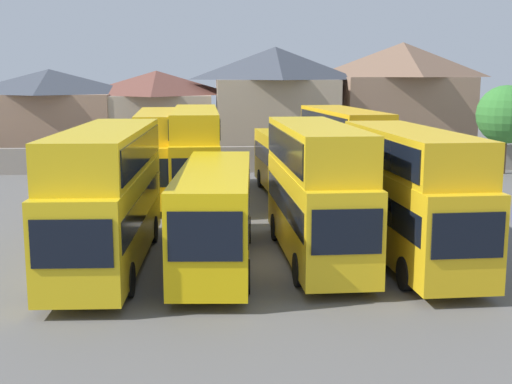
{
  "coord_description": "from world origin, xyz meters",
  "views": [
    {
      "loc": [
        -1.87,
        -23.86,
        6.83
      ],
      "look_at": [
        0.0,
        3.0,
        2.12
      ],
      "focal_mm": 47.42,
      "sensor_mm": 36.0,
      "label": 1
    }
  ],
  "objects_px": {
    "house_terrace_left": "(51,115)",
    "bus_6": "(196,149)",
    "bus_4": "(410,189)",
    "bus_7": "(291,163)",
    "house_terrace_right": "(275,103)",
    "bus_8": "(344,148)",
    "bus_3": "(316,185)",
    "house_terrace_centre": "(157,115)",
    "bus_1": "(107,190)",
    "bus_5": "(161,150)",
    "house_terrace_far_right": "(401,99)",
    "bus_2": "(215,211)",
    "tree_left_of_lot": "(506,115)"
  },
  "relations": [
    {
      "from": "house_terrace_left",
      "to": "bus_6",
      "type": "bearing_deg",
      "value": -55.87
    },
    {
      "from": "bus_4",
      "to": "bus_7",
      "type": "distance_m",
      "value": 13.77
    },
    {
      "from": "house_terrace_right",
      "to": "bus_8",
      "type": "bearing_deg",
      "value": -82.62
    },
    {
      "from": "bus_8",
      "to": "bus_3",
      "type": "bearing_deg",
      "value": -20.55
    },
    {
      "from": "house_terrace_centre",
      "to": "bus_1",
      "type": "bearing_deg",
      "value": -89.09
    },
    {
      "from": "house_terrace_right",
      "to": "bus_5",
      "type": "bearing_deg",
      "value": -115.03
    },
    {
      "from": "bus_5",
      "to": "bus_7",
      "type": "relative_size",
      "value": 0.91
    },
    {
      "from": "bus_3",
      "to": "house_terrace_left",
      "type": "bearing_deg",
      "value": -152.81
    },
    {
      "from": "bus_6",
      "to": "bus_1",
      "type": "bearing_deg",
      "value": -12.97
    },
    {
      "from": "house_terrace_right",
      "to": "house_terrace_far_right",
      "type": "height_order",
      "value": "house_terrace_far_right"
    },
    {
      "from": "bus_3",
      "to": "bus_2",
      "type": "bearing_deg",
      "value": -81.85
    },
    {
      "from": "bus_3",
      "to": "bus_5",
      "type": "relative_size",
      "value": 0.97
    },
    {
      "from": "bus_5",
      "to": "bus_8",
      "type": "relative_size",
      "value": 0.93
    },
    {
      "from": "bus_8",
      "to": "house_terrace_far_right",
      "type": "xyz_separation_m",
      "value": [
        8.44,
        18.27,
        2.02
      ]
    },
    {
      "from": "bus_1",
      "to": "house_terrace_far_right",
      "type": "distance_m",
      "value": 37.02
    },
    {
      "from": "bus_2",
      "to": "house_terrace_far_right",
      "type": "relative_size",
      "value": 0.99
    },
    {
      "from": "bus_2",
      "to": "house_terrace_left",
      "type": "xyz_separation_m",
      "value": [
        -12.54,
        30.49,
        1.65
      ]
    },
    {
      "from": "bus_8",
      "to": "house_terrace_left",
      "type": "relative_size",
      "value": 1.1
    },
    {
      "from": "bus_2",
      "to": "tree_left_of_lot",
      "type": "relative_size",
      "value": 1.74
    },
    {
      "from": "bus_1",
      "to": "tree_left_of_lot",
      "type": "xyz_separation_m",
      "value": [
        23.93,
        21.23,
        1.29
      ]
    },
    {
      "from": "bus_5",
      "to": "bus_3",
      "type": "bearing_deg",
      "value": 24.61
    },
    {
      "from": "bus_3",
      "to": "bus_8",
      "type": "distance_m",
      "value": 13.22
    },
    {
      "from": "bus_3",
      "to": "bus_1",
      "type": "bearing_deg",
      "value": -88.42
    },
    {
      "from": "bus_2",
      "to": "bus_3",
      "type": "xyz_separation_m",
      "value": [
        3.71,
        0.62,
        0.79
      ]
    },
    {
      "from": "bus_6",
      "to": "bus_3",
      "type": "bearing_deg",
      "value": 19.45
    },
    {
      "from": "bus_3",
      "to": "bus_4",
      "type": "distance_m",
      "value": 3.38
    },
    {
      "from": "house_terrace_left",
      "to": "house_terrace_centre",
      "type": "height_order",
      "value": "house_terrace_left"
    },
    {
      "from": "bus_4",
      "to": "bus_6",
      "type": "relative_size",
      "value": 0.85
    },
    {
      "from": "bus_3",
      "to": "bus_5",
      "type": "distance_m",
      "value": 14.28
    },
    {
      "from": "house_terrace_centre",
      "to": "tree_left_of_lot",
      "type": "relative_size",
      "value": 1.49
    },
    {
      "from": "house_terrace_centre",
      "to": "house_terrace_right",
      "type": "xyz_separation_m",
      "value": [
        9.4,
        -0.76,
        0.95
      ]
    },
    {
      "from": "house_terrace_far_right",
      "to": "tree_left_of_lot",
      "type": "relative_size",
      "value": 1.75
    },
    {
      "from": "bus_5",
      "to": "house_terrace_left",
      "type": "relative_size",
      "value": 1.02
    },
    {
      "from": "bus_2",
      "to": "bus_4",
      "type": "distance_m",
      "value": 7.06
    },
    {
      "from": "bus_1",
      "to": "house_terrace_right",
      "type": "distance_m",
      "value": 31.36
    },
    {
      "from": "bus_4",
      "to": "bus_5",
      "type": "height_order",
      "value": "bus_4"
    },
    {
      "from": "bus_2",
      "to": "bus_6",
      "type": "distance_m",
      "value": 13.4
    },
    {
      "from": "house_terrace_right",
      "to": "tree_left_of_lot",
      "type": "relative_size",
      "value": 1.6
    },
    {
      "from": "house_terrace_right",
      "to": "bus_7",
      "type": "bearing_deg",
      "value": -92.56
    },
    {
      "from": "bus_1",
      "to": "bus_4",
      "type": "height_order",
      "value": "bus_1"
    },
    {
      "from": "house_terrace_right",
      "to": "bus_2",
      "type": "bearing_deg",
      "value": -99.57
    },
    {
      "from": "bus_5",
      "to": "bus_8",
      "type": "bearing_deg",
      "value": 87.58
    },
    {
      "from": "bus_2",
      "to": "house_terrace_centre",
      "type": "xyz_separation_m",
      "value": [
        -4.3,
        31.01,
        1.59
      ]
    },
    {
      "from": "bus_3",
      "to": "bus_7",
      "type": "xyz_separation_m",
      "value": [
        0.64,
        12.81,
        -0.85
      ]
    },
    {
      "from": "house_terrace_far_right",
      "to": "tree_left_of_lot",
      "type": "height_order",
      "value": "house_terrace_far_right"
    },
    {
      "from": "bus_5",
      "to": "bus_6",
      "type": "distance_m",
      "value": 1.88
    },
    {
      "from": "bus_1",
      "to": "bus_6",
      "type": "distance_m",
      "value": 13.43
    },
    {
      "from": "bus_1",
      "to": "bus_6",
      "type": "bearing_deg",
      "value": 169.31
    },
    {
      "from": "house_terrace_far_right",
      "to": "tree_left_of_lot",
      "type": "bearing_deg",
      "value": -66.59
    },
    {
      "from": "bus_4",
      "to": "house_terrace_left",
      "type": "bearing_deg",
      "value": -149.72
    }
  ]
}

